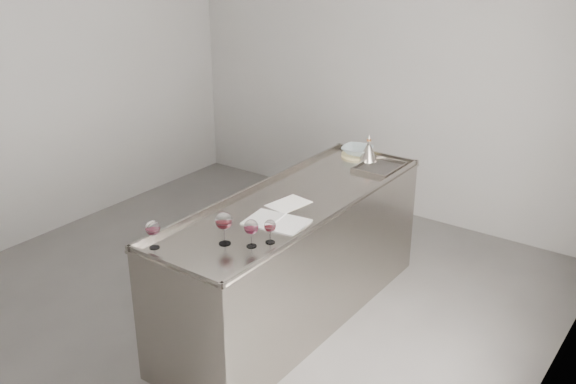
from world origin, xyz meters
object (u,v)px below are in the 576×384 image
Objects in this scene: wine_glass_right at (251,228)px; wine_funnel at (368,152)px; wine_glass_left at (153,229)px; wine_glass_small at (270,227)px; wine_glass_middle at (224,222)px; counter at (295,259)px; notebook at (277,222)px; ceramic_bowl at (357,150)px.

wine_glass_right is 0.76× the size of wine_funnel.
wine_glass_small is at bearing 41.40° from wine_glass_left.
wine_glass_right is 0.12m from wine_glass_small.
wine_glass_right is (0.15, 0.07, -0.02)m from wine_glass_middle.
counter is at bearing 92.95° from wine_glass_middle.
wine_glass_small is (0.06, 0.11, -0.02)m from wine_glass_right.
notebook is (-0.14, 0.25, -0.10)m from wine_glass_small.
wine_glass_left is 0.70m from wine_glass_small.
wine_glass_middle is at bearing -140.92° from wine_glass_small.
wine_glass_middle reaches higher than wine_glass_right.
counter is 10.54× the size of wine_funnel.
wine_glass_right is (0.46, 0.35, -0.00)m from wine_glass_left.
wine_glass_right is at bearing 23.52° from wine_glass_middle.
wine_funnel is at bearing 89.52° from counter.
wine_glass_small is 1.67m from wine_funnel.
wine_glass_middle is at bearing -87.05° from counter.
wine_glass_right is 0.38m from notebook.
wine_glass_small is 0.35× the size of notebook.
wine_funnel reaches higher than wine_glass_small.
wine_glass_left is 2.17m from ceramic_bowl.
wine_glass_middle reaches higher than ceramic_bowl.
wine_glass_middle is 1.88m from ceramic_bowl.
wine_glass_left is 0.77× the size of wine_funnel.
wine_glass_right is 1.17× the size of wine_glass_small.
wine_funnel is (-0.03, 1.83, -0.08)m from wine_glass_middle.
wine_glass_left is 0.58m from wine_glass_right.
wine_glass_small is (0.25, -0.62, 0.57)m from counter.
wine_funnel is (-0.19, 1.76, -0.05)m from wine_glass_right.
wine_glass_small is at bearing -67.70° from counter.
wine_glass_left reaches higher than wine_glass_small.
counter reaches higher than notebook.
counter is 1.26m from wine_glass_left.
wine_glass_right is (0.20, -0.73, 0.59)m from counter.
wine_funnel reaches higher than wine_glass_middle.
notebook is 1.47m from ceramic_bowl.
wine_glass_right reaches higher than wine_glass_small.
notebook is (0.08, 0.42, -0.14)m from wine_glass_middle.
wine_glass_left is 1.01× the size of wine_glass_right.
wine_glass_middle is at bearing -88.99° from wine_funnel.
wine_glass_left is at bearing -138.60° from wine_glass_small.
ceramic_bowl is (-0.38, 1.70, -0.05)m from wine_glass_small.
wine_glass_small is at bearing -68.82° from notebook.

